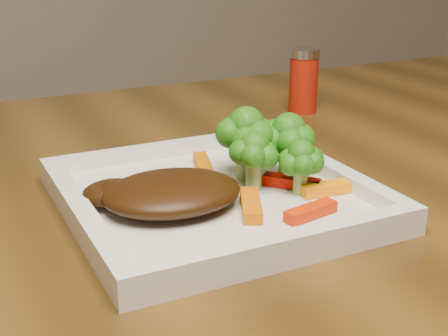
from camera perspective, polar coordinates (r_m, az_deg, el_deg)
name	(u,v)px	position (r m, az deg, el deg)	size (l,w,h in m)	color
plate	(214,200)	(0.59, -0.88, -2.98)	(0.27, 0.27, 0.01)	white
steak	(172,192)	(0.55, -4.78, -2.24)	(0.13, 0.10, 0.03)	#381E08
broccoli_0	(246,145)	(0.62, 2.03, 2.16)	(0.07, 0.07, 0.07)	#316310
broccoli_1	(288,148)	(0.62, 5.88, 1.84)	(0.06, 0.06, 0.06)	#217413
broccoli_2	(301,163)	(0.58, 7.07, 0.44)	(0.05, 0.05, 0.06)	#126611
broccoli_3	(254,159)	(0.59, 2.75, 0.87)	(0.05, 0.05, 0.06)	#246110
carrot_0	(311,211)	(0.54, 7.93, -3.94)	(0.05, 0.01, 0.01)	red
carrot_1	(331,188)	(0.60, 9.79, -1.78)	(0.06, 0.02, 0.01)	orange
carrot_2	(251,205)	(0.55, 2.48, -3.40)	(0.06, 0.02, 0.01)	#D96103
carrot_4	(203,164)	(0.65, -1.97, 0.39)	(0.05, 0.01, 0.01)	#CE6803
carrot_5	(292,182)	(0.60, 6.20, -1.27)	(0.06, 0.01, 0.01)	#FA1304
spice_shaker	(303,81)	(0.91, 7.28, 7.92)	(0.04, 0.04, 0.09)	#9C1708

